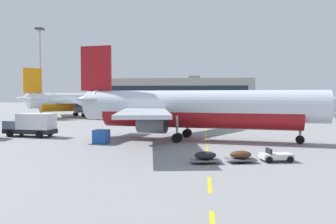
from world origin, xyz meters
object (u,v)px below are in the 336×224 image
(airliner_far_center, at_px, (85,102))
(baggage_train, at_px, (241,156))
(uld_cargo_container, at_px, (101,137))
(apron_light_mast_near, at_px, (40,61))
(catering_truck, at_px, (31,124))
(airliner_foreground, at_px, (193,108))

(airliner_far_center, height_order, baggage_train, airliner_far_center)
(uld_cargo_container, xyz_separation_m, apron_light_mast_near, (-29.18, 45.07, 13.37))
(airliner_far_center, bearing_deg, catering_truck, -79.59)
(catering_truck, relative_size, uld_cargo_container, 4.09)
(airliner_far_center, bearing_deg, airliner_foreground, -56.68)
(airliner_foreground, xyz_separation_m, airliner_far_center, (-30.02, 45.68, -0.02))
(airliner_foreground, distance_m, uld_cargo_container, 11.77)
(airliner_far_center, xyz_separation_m, catering_truck, (8.14, -44.30, -2.28))
(apron_light_mast_near, bearing_deg, catering_truck, -65.69)
(airliner_far_center, bearing_deg, apron_light_mast_near, -153.46)
(uld_cargo_container, distance_m, apron_light_mast_near, 55.33)
(uld_cargo_container, bearing_deg, airliner_foreground, 21.88)
(uld_cargo_container, bearing_deg, airliner_far_center, 111.34)
(airliner_foreground, distance_m, baggage_train, 15.11)
(apron_light_mast_near, bearing_deg, baggage_train, -51.25)
(uld_cargo_container, height_order, apron_light_mast_near, apron_light_mast_near)
(uld_cargo_container, bearing_deg, baggage_train, -33.47)
(airliner_far_center, distance_m, apron_light_mast_near, 14.91)
(airliner_foreground, bearing_deg, apron_light_mast_near, 134.20)
(airliner_far_center, distance_m, catering_truck, 45.10)
(airliner_foreground, relative_size, uld_cargo_container, 19.51)
(airliner_foreground, bearing_deg, catering_truck, 176.40)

